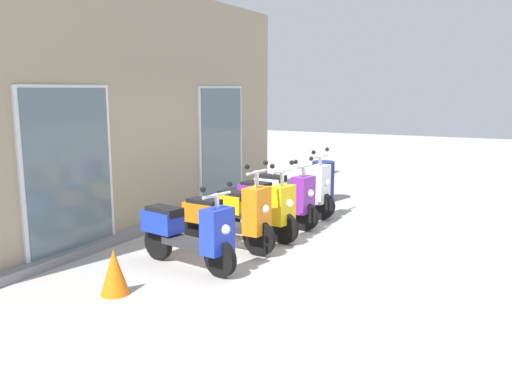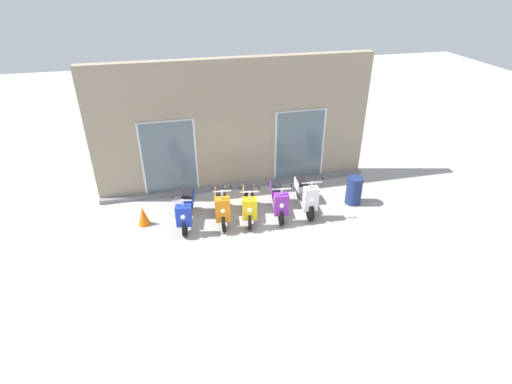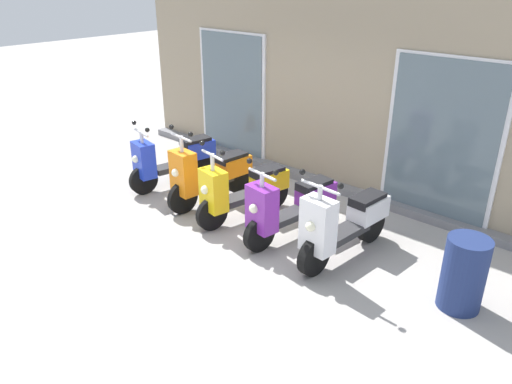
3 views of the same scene
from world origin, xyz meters
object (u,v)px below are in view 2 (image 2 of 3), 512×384
at_px(scooter_orange, 222,205).
at_px(scooter_purple, 279,199).
at_px(trash_bin, 354,190).
at_px(traffic_cone, 143,216).
at_px(scooter_yellow, 249,203).
at_px(scooter_blue, 186,208).
at_px(scooter_white, 306,194).

height_order(scooter_orange, scooter_purple, scooter_orange).
height_order(scooter_orange, trash_bin, scooter_orange).
bearing_deg(scooter_purple, traffic_cone, 175.24).
bearing_deg(scooter_purple, scooter_yellow, -178.83).
height_order(traffic_cone, trash_bin, trash_bin).
xyz_separation_m(scooter_blue, scooter_yellow, (1.66, -0.10, -0.01)).
bearing_deg(scooter_yellow, scooter_white, 1.85).
bearing_deg(scooter_purple, scooter_white, 2.56).
distance_m(traffic_cone, trash_bin, 5.87).
relative_size(scooter_blue, trash_bin, 1.92).
relative_size(scooter_purple, trash_bin, 1.91).
bearing_deg(scooter_blue, traffic_cone, 169.19).
bearing_deg(scooter_blue, scooter_orange, -3.76).
bearing_deg(scooter_blue, trash_bin, -0.56).
height_order(scooter_blue, trash_bin, scooter_blue).
height_order(scooter_orange, traffic_cone, scooter_orange).
distance_m(scooter_yellow, scooter_white, 1.62).
height_order(scooter_purple, scooter_white, scooter_white).
relative_size(scooter_white, trash_bin, 1.98).
bearing_deg(trash_bin, traffic_cone, 177.45).
bearing_deg(scooter_orange, scooter_white, 0.26).
bearing_deg(traffic_cone, scooter_purple, -4.76).
relative_size(scooter_blue, scooter_orange, 1.00).
bearing_deg(trash_bin, scooter_yellow, -178.95).
bearing_deg(scooter_yellow, trash_bin, 1.05).
distance_m(scooter_purple, scooter_white, 0.79).
bearing_deg(scooter_orange, scooter_yellow, -3.27).
height_order(scooter_blue, traffic_cone, scooter_blue).
height_order(scooter_white, trash_bin, scooter_white).
bearing_deg(scooter_yellow, scooter_orange, 176.73).
xyz_separation_m(scooter_blue, scooter_orange, (0.93, -0.06, 0.01)).
xyz_separation_m(scooter_blue, traffic_cone, (-1.13, 0.22, -0.22)).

